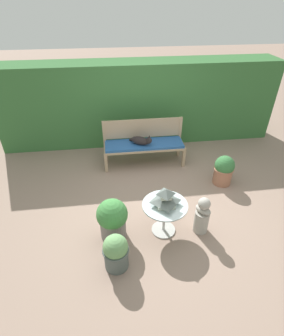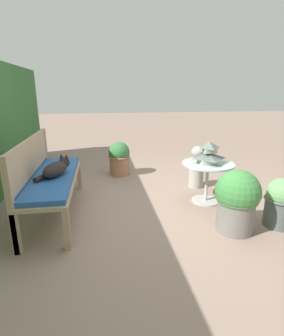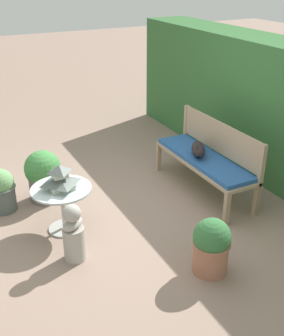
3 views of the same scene
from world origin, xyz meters
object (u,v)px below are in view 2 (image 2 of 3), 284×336
at_px(garden_bust, 196,168).
at_px(potted_plant_path_edge, 281,202).
at_px(garden_bench, 54,180).
at_px(potted_plant_table_far, 119,158).
at_px(pagoda_birdhouse, 209,154).
at_px(patio_table, 207,171).
at_px(cat, 56,169).
at_px(potted_plant_hedge_corner, 237,200).

bearing_deg(garden_bust, potted_plant_path_edge, -104.50).
distance_m(garden_bench, potted_plant_path_edge, 2.61).
bearing_deg(potted_plant_table_far, garden_bust, -124.96).
bearing_deg(pagoda_birdhouse, patio_table, 180.00).
xyz_separation_m(pagoda_birdhouse, potted_plant_table_far, (1.37, 1.07, -0.36)).
xyz_separation_m(cat, patio_table, (0.12, -1.91, -0.16)).
bearing_deg(pagoda_birdhouse, potted_plant_table_far, 38.02).
relative_size(cat, potted_plant_table_far, 0.74).
xyz_separation_m(potted_plant_path_edge, potted_plant_hedge_corner, (-0.02, 0.54, 0.07)).
xyz_separation_m(pagoda_birdhouse, potted_plant_hedge_corner, (-0.78, -0.01, -0.31)).
height_order(cat, garden_bust, cat).
relative_size(garden_bust, potted_plant_hedge_corner, 0.96).
distance_m(pagoda_birdhouse, potted_plant_path_edge, 1.01).
bearing_deg(potted_plant_hedge_corner, garden_bench, 69.50).
distance_m(pagoda_birdhouse, potted_plant_hedge_corner, 0.84).
relative_size(garden_bench, pagoda_birdhouse, 4.91).
height_order(cat, potted_plant_path_edge, cat).
relative_size(cat, pagoda_birdhouse, 1.28).
distance_m(garden_bench, patio_table, 1.96).
bearing_deg(cat, pagoda_birdhouse, -59.12).
bearing_deg(patio_table, potted_plant_hedge_corner, -179.53).
distance_m(patio_table, potted_plant_hedge_corner, 0.79).
bearing_deg(potted_plant_table_far, cat, 150.73).
xyz_separation_m(patio_table, potted_plant_table_far, (1.37, 1.07, -0.12)).
bearing_deg(patio_table, potted_plant_path_edge, -144.28).
bearing_deg(garden_bust, patio_table, -130.96).
height_order(pagoda_birdhouse, potted_plant_hedge_corner, pagoda_birdhouse).
bearing_deg(potted_plant_table_far, garden_bench, 148.14).
bearing_deg(garden_bust, garden_bench, 162.89).
bearing_deg(potted_plant_path_edge, garden_bust, 19.77).
relative_size(garden_bust, potted_plant_path_edge, 1.17).
height_order(garden_bench, pagoda_birdhouse, pagoda_birdhouse).
height_order(patio_table, potted_plant_hedge_corner, potted_plant_hedge_corner).
bearing_deg(potted_plant_path_edge, potted_plant_hedge_corner, 92.38).
bearing_deg(garden_bench, pagoda_birdhouse, -88.52).
relative_size(cat, potted_plant_hedge_corner, 0.65).
height_order(potted_plant_path_edge, potted_plant_hedge_corner, potted_plant_hedge_corner).
height_order(garden_bench, potted_plant_hedge_corner, potted_plant_hedge_corner).
bearing_deg(patio_table, potted_plant_table_far, 38.02).
bearing_deg(pagoda_birdhouse, cat, 93.48).
distance_m(garden_bench, garden_bust, 2.12).
xyz_separation_m(garden_bust, potted_plant_table_far, (0.80, 1.14, 0.00)).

